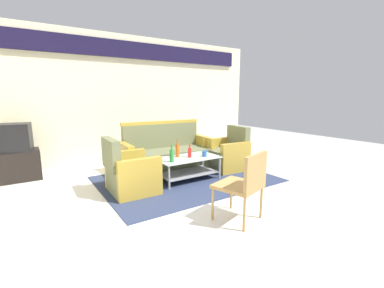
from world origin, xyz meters
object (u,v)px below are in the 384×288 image
(bottle_red, at_px, (190,152))
(armchair_right, at_px, (227,155))
(armchair_left, at_px, (130,174))
(wicker_chair, at_px, (245,181))
(bottle_green, at_px, (172,155))
(cup, at_px, (204,154))
(tv_stand, at_px, (14,166))
(couch, at_px, (167,155))
(bottle_orange, at_px, (178,150))
(coffee_table, at_px, (188,165))
(television, at_px, (11,138))

(bottle_red, bearing_deg, armchair_right, 10.15)
(armchair_left, height_order, wicker_chair, armchair_left)
(bottle_green, distance_m, wicker_chair, 1.55)
(cup, distance_m, tv_stand, 3.35)
(couch, height_order, bottle_orange, couch)
(couch, height_order, bottle_red, couch)
(armchair_right, relative_size, coffee_table, 0.77)
(couch, distance_m, bottle_orange, 0.64)
(television, bearing_deg, couch, 168.68)
(couch, xyz_separation_m, television, (-2.53, 0.94, 0.44))
(bottle_green, bearing_deg, couch, 66.96)
(armchair_left, relative_size, cup, 8.50)
(armchair_right, relative_size, bottle_orange, 2.71)
(armchair_left, distance_m, bottle_red, 1.11)
(coffee_table, xyz_separation_m, tv_stand, (-2.55, 1.66, -0.01))
(couch, relative_size, bottle_red, 8.03)
(bottle_orange, xyz_separation_m, wicker_chair, (-0.14, -1.79, -0.03))
(armchair_left, relative_size, coffee_table, 0.77)
(couch, relative_size, armchair_right, 2.15)
(bottle_red, bearing_deg, couch, 94.50)
(television, relative_size, wicker_chair, 0.79)
(cup, bearing_deg, television, 148.24)
(bottle_red, relative_size, wicker_chair, 0.27)
(bottle_red, bearing_deg, cup, -19.01)
(couch, height_order, bottle_green, couch)
(couch, distance_m, armchair_right, 1.21)
(couch, xyz_separation_m, armchair_right, (1.07, -0.55, -0.03))
(armchair_left, bearing_deg, cup, 87.09)
(bottle_green, bearing_deg, armchair_right, 11.43)
(bottle_green, height_order, cup, bottle_green)
(bottle_orange, relative_size, bottle_red, 1.38)
(bottle_orange, bearing_deg, coffee_table, -46.06)
(armchair_left, height_order, television, television)
(bottle_orange, bearing_deg, couch, 79.85)
(bottle_green, height_order, television, television)
(armchair_left, bearing_deg, bottle_orange, 99.46)
(bottle_green, xyz_separation_m, tv_stand, (-2.17, 1.78, -0.26))
(bottle_orange, height_order, cup, bottle_orange)
(armchair_right, bearing_deg, coffee_table, 103.25)
(cup, relative_size, television, 0.15)
(armchair_right, relative_size, bottle_red, 3.73)
(cup, bearing_deg, couch, 110.77)
(tv_stand, relative_size, television, 1.21)
(coffee_table, relative_size, bottle_orange, 3.50)
(bottle_orange, distance_m, television, 2.88)
(couch, relative_size, coffee_table, 1.66)
(wicker_chair, bearing_deg, couch, 67.19)
(couch, distance_m, cup, 0.89)
(tv_stand, bearing_deg, bottle_orange, -32.22)
(couch, bearing_deg, bottle_red, 97.05)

